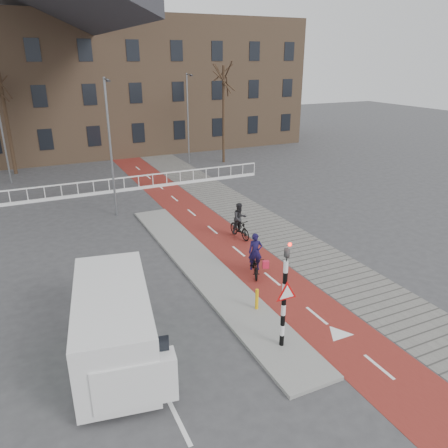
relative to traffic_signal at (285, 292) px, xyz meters
name	(u,v)px	position (x,y,z in m)	size (l,w,h in m)	color
ground	(265,312)	(0.60, 2.02, -1.99)	(120.00, 120.00, 0.00)	#38383A
bike_lane	(198,218)	(2.10, 12.02, -1.98)	(2.50, 60.00, 0.01)	maroon
sidewalk	(242,211)	(4.90, 12.02, -1.98)	(3.00, 60.00, 0.01)	slate
curb_island	(204,268)	(-0.10, 6.02, -1.93)	(1.80, 16.00, 0.12)	gray
traffic_signal	(285,292)	(0.00, 0.00, 0.00)	(0.80, 0.80, 3.68)	black
bollard	(257,299)	(0.33, 2.18, -1.49)	(0.12, 0.12, 0.77)	#EAAA0D
cyclist_near	(255,261)	(1.67, 4.69, -1.38)	(1.21, 1.81, 1.81)	black
cyclist_far	(240,224)	(2.89, 8.47, -1.23)	(0.83, 1.72, 1.82)	black
van	(113,324)	(-4.74, 1.77, -0.81)	(2.95, 5.49, 2.24)	silver
railing	(62,194)	(-4.40, 19.02, -1.68)	(28.00, 0.10, 0.99)	silver
townhouse_row	(55,65)	(-2.40, 34.02, 5.82)	(46.00, 10.00, 15.90)	#7F6047
tree_mid	(7,125)	(-6.92, 27.43, 1.77)	(0.28, 0.28, 7.53)	#2F2115
tree_right	(224,115)	(9.42, 24.11, 1.95)	(0.21, 0.21, 7.88)	#2F2115
streetlight_near	(111,150)	(-1.94, 14.49, 1.78)	(0.12, 0.12, 7.54)	slate
streetlight_left	(0,121)	(-7.29, 24.50, 2.40)	(0.12, 0.12, 8.77)	slate
streetlight_right	(188,120)	(6.60, 25.06, 1.66)	(0.12, 0.12, 7.30)	slate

